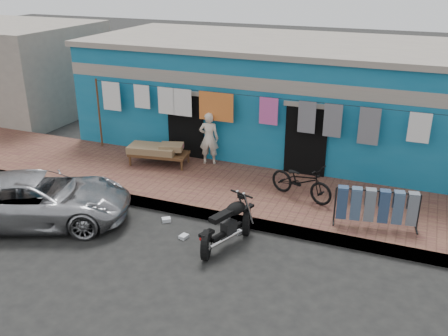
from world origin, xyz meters
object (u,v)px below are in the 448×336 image
bicycle (302,177)px  jeans_rack (376,207)px  car (38,198)px  motorcycle (227,223)px  charpoy (159,154)px  seated_person (209,138)px

bicycle → jeans_rack: 1.96m
car → jeans_rack: bearing=-97.1°
motorcycle → car: bearing=-152.8°
charpoy → jeans_rack: jeans_rack is taller
jeans_rack → seated_person: bearing=157.7°
jeans_rack → charpoy: bearing=167.2°
bicycle → jeans_rack: (1.81, -0.74, -0.10)m
car → bicycle: 6.09m
bicycle → jeans_rack: size_ratio=0.90×
bicycle → seated_person: bearing=86.5°
car → seated_person: seated_person is taller
car → seated_person: 4.83m
charpoy → jeans_rack: size_ratio=0.98×
jeans_rack → motorcycle: bearing=-150.2°
car → jeans_rack: car is taller
charpoy → motorcycle: bearing=-42.3°
motorcycle → jeans_rack: jeans_rack is taller
car → motorcycle: car is taller
motorcycle → jeans_rack: 3.20m
bicycle → motorcycle: size_ratio=0.96×
seated_person → motorcycle: seated_person is taller
seated_person → charpoy: seated_person is taller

